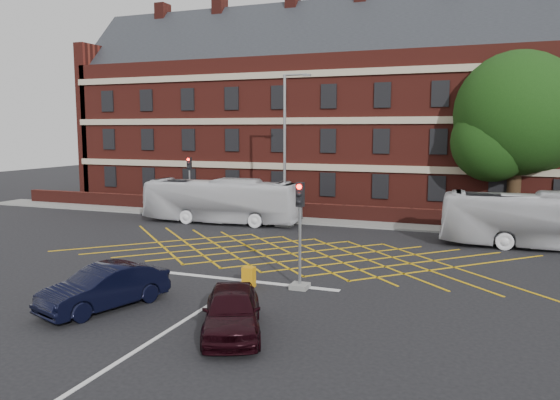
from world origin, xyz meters
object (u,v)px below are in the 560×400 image
(car_maroon, at_px, (232,310))
(utility_cabinet, at_px, (249,277))
(car_navy, at_px, (104,287))
(traffic_light_near, at_px, (300,245))
(deciduous_tree, at_px, (516,122))
(traffic_light_far, at_px, (190,191))
(street_lamp, at_px, (286,174))
(direction_signs, at_px, (179,197))
(bus_left, at_px, (221,201))
(bus_right, at_px, (546,221))

(car_maroon, bearing_deg, utility_cabinet, 84.16)
(car_navy, xyz_separation_m, traffic_light_near, (5.72, 4.75, 1.00))
(car_maroon, bearing_deg, deciduous_tree, 46.25)
(traffic_light_far, distance_m, street_lamp, 9.12)
(car_navy, xyz_separation_m, direction_signs, (-8.59, 19.30, 0.61))
(bus_left, height_order, utility_cabinet, bus_left)
(bus_left, relative_size, direction_signs, 4.93)
(bus_left, height_order, car_maroon, bus_left)
(deciduous_tree, xyz_separation_m, utility_cabinet, (-10.53, -20.03, -6.41))
(traffic_light_far, height_order, street_lamp, street_lamp)
(deciduous_tree, relative_size, traffic_light_far, 2.69)
(car_navy, bearing_deg, car_maroon, 12.41)
(bus_left, relative_size, deciduous_tree, 0.94)
(bus_right, relative_size, utility_cabinet, 13.21)
(car_maroon, distance_m, street_lamp, 19.40)
(car_navy, bearing_deg, utility_cabinet, 67.63)
(traffic_light_near, height_order, direction_signs, traffic_light_near)
(bus_right, relative_size, traffic_light_far, 2.54)
(deciduous_tree, distance_m, direction_signs, 24.00)
(utility_cabinet, bearing_deg, traffic_light_far, 126.66)
(car_navy, height_order, traffic_light_far, traffic_light_far)
(deciduous_tree, bearing_deg, utility_cabinet, -117.74)
(deciduous_tree, height_order, traffic_light_near, deciduous_tree)
(traffic_light_far, relative_size, utility_cabinet, 5.19)
(car_navy, height_order, direction_signs, direction_signs)
(bus_left, distance_m, direction_signs, 4.63)
(bus_left, height_order, traffic_light_far, traffic_light_far)
(traffic_light_near, relative_size, traffic_light_far, 1.00)
(deciduous_tree, height_order, utility_cabinet, deciduous_tree)
(bus_right, relative_size, deciduous_tree, 0.94)
(bus_right, height_order, traffic_light_near, traffic_light_near)
(bus_left, height_order, bus_right, bus_right)
(traffic_light_far, bearing_deg, traffic_light_near, -48.14)
(bus_right, distance_m, direction_signs, 24.39)
(car_navy, distance_m, deciduous_tree, 28.79)
(direction_signs, distance_m, utility_cabinet, 19.47)
(street_lamp, height_order, utility_cabinet, street_lamp)
(car_navy, bearing_deg, traffic_light_near, 58.49)
(deciduous_tree, xyz_separation_m, traffic_light_near, (-8.53, -19.53, -5.06))
(bus_right, height_order, utility_cabinet, bus_right)
(deciduous_tree, distance_m, street_lamp, 15.71)
(car_maroon, relative_size, utility_cabinet, 5.29)
(car_maroon, distance_m, utility_cabinet, 5.11)
(street_lamp, bearing_deg, direction_signs, 171.29)
(bus_left, bearing_deg, street_lamp, -88.97)
(bus_left, bearing_deg, traffic_light_far, 52.64)
(bus_right, bearing_deg, bus_left, 83.69)
(car_navy, height_order, street_lamp, street_lamp)
(bus_right, bearing_deg, deciduous_tree, 7.06)
(bus_right, xyz_separation_m, deciduous_tree, (-1.38, 7.78, 5.31))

